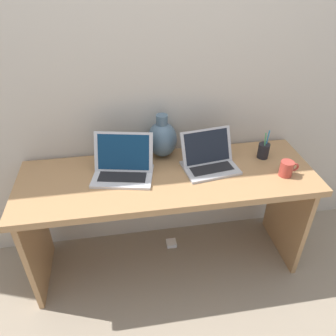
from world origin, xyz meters
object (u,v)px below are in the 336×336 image
Objects in this scene: pen_cup at (264,150)px; power_brick at (171,243)px; laptop_right at (209,158)px; green_vase at (162,139)px; coffee_mug at (287,168)px; laptop_left at (123,165)px.

pen_cup is 0.94m from power_brick.
power_brick is at bearing 157.48° from laptop_right.
green_vase is 0.62m from pen_cup.
green_vase is 0.74m from coffee_mug.
green_vase is (0.25, 0.17, 0.05)m from laptop_left.
coffee_mug reaches higher than power_brick.
laptop_left is at bearing -146.12° from green_vase.
power_brick is (-0.20, 0.08, -0.77)m from laptop_right.
laptop_right is at bearing -173.40° from pen_cup.
pen_cup is (0.36, 0.04, -0.01)m from laptop_right.
coffee_mug is 0.61× the size of pen_cup.
power_brick is (0.29, 0.08, -0.77)m from laptop_left.
laptop_left is at bearing -164.48° from power_brick.
green_vase is at bearing 168.22° from pen_cup.
laptop_left is 5.29× the size of power_brick.
power_brick is (0.05, -0.08, -0.83)m from green_vase.
laptop_left reaches higher than pen_cup.
pen_cup is at bearing -11.78° from green_vase.
pen_cup is (0.85, 0.04, -0.01)m from laptop_left.
laptop_left reaches higher than laptop_right.
green_vase is (-0.25, 0.17, 0.06)m from laptop_right.
laptop_left is 3.31× the size of coffee_mug.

